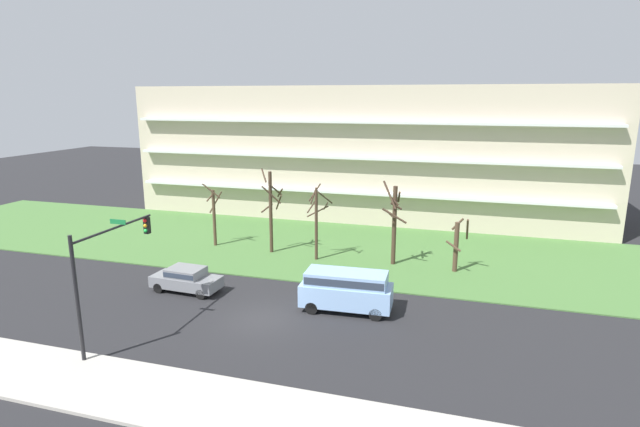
# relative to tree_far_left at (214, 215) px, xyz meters

# --- Properties ---
(ground) EXTENTS (160.00, 160.00, 0.00)m
(ground) POSITION_rel_tree_far_left_xyz_m (9.20, -11.93, -2.66)
(ground) COLOR #232326
(sidewalk_curb_near) EXTENTS (80.00, 4.00, 0.15)m
(sidewalk_curb_near) POSITION_rel_tree_far_left_xyz_m (9.20, -19.93, -2.58)
(sidewalk_curb_near) COLOR #ADA89E
(sidewalk_curb_near) RESTS_ON ground
(grass_lawn_strip) EXTENTS (80.00, 16.00, 0.08)m
(grass_lawn_strip) POSITION_rel_tree_far_left_xyz_m (9.20, 2.07, -2.62)
(grass_lawn_strip) COLOR #477238
(grass_lawn_strip) RESTS_ON ground
(apartment_building) EXTENTS (46.22, 12.69, 13.06)m
(apartment_building) POSITION_rel_tree_far_left_xyz_m (9.20, 15.94, 3.87)
(apartment_building) COLOR beige
(apartment_building) RESTS_ON ground
(tree_far_left) EXTENTS (1.57, 1.59, 5.39)m
(tree_far_left) POSITION_rel_tree_far_left_xyz_m (0.00, 0.00, 0.00)
(tree_far_left) COLOR #4C3828
(tree_far_left) RESTS_ON ground
(tree_left) EXTENTS (1.92, 2.15, 6.70)m
(tree_left) POSITION_rel_tree_far_left_xyz_m (5.20, -0.39, 0.93)
(tree_left) COLOR #423023
(tree_left) RESTS_ON ground
(tree_center) EXTENTS (2.08, 2.10, 5.79)m
(tree_center) POSITION_rel_tree_far_left_xyz_m (9.10, -1.07, 0.52)
(tree_center) COLOR #423023
(tree_center) RESTS_ON ground
(tree_right) EXTENTS (1.89, 1.43, 6.25)m
(tree_right) POSITION_rel_tree_far_left_xyz_m (14.76, -0.63, 0.63)
(tree_right) COLOR #423023
(tree_right) RESTS_ON ground
(tree_far_right) EXTENTS (1.49, 1.47, 4.06)m
(tree_far_right) POSITION_rel_tree_far_left_xyz_m (19.21, -0.90, -0.63)
(tree_far_right) COLOR #4C3828
(tree_far_right) RESTS_ON ground
(van_blue_near_left) EXTENTS (5.29, 2.25, 2.36)m
(van_blue_near_left) POSITION_rel_tree_far_left_xyz_m (13.40, -9.43, -1.26)
(van_blue_near_left) COLOR #8CB2E0
(van_blue_near_left) RESTS_ON ground
(sedan_gray_center_left) EXTENTS (4.48, 2.01, 1.57)m
(sedan_gray_center_left) POSITION_rel_tree_far_left_xyz_m (3.02, -9.43, -1.79)
(sedan_gray_center_left) COLOR slate
(sedan_gray_center_left) RESTS_ON ground
(traffic_signal_mast) EXTENTS (0.90, 5.84, 6.13)m
(traffic_signal_mast) POSITION_rel_tree_far_left_xyz_m (3.12, -16.51, 1.58)
(traffic_signal_mast) COLOR black
(traffic_signal_mast) RESTS_ON ground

